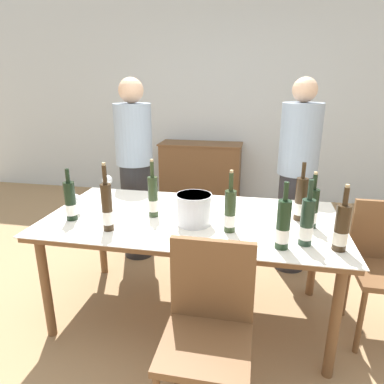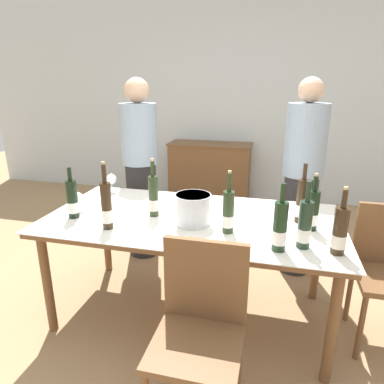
{
  "view_description": "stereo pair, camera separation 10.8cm",
  "coord_description": "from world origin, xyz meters",
  "views": [
    {
      "loc": [
        0.41,
        -2.1,
        1.62
      ],
      "look_at": [
        0.0,
        0.0,
        0.93
      ],
      "focal_mm": 32.0,
      "sensor_mm": 36.0,
      "label": 1
    },
    {
      "loc": [
        0.52,
        -2.07,
        1.62
      ],
      "look_at": [
        0.0,
        0.0,
        0.93
      ],
      "focal_mm": 32.0,
      "sensor_mm": 36.0,
      "label": 2
    }
  ],
  "objects": [
    {
      "name": "wine_bottle_0",
      "position": [
        0.27,
        -0.17,
        0.88
      ],
      "size": [
        0.07,
        0.07,
        0.38
      ],
      "color": "#28381E",
      "rests_on": "dining_table"
    },
    {
      "name": "back_wall",
      "position": [
        0.0,
        2.81,
        1.4
      ],
      "size": [
        8.0,
        0.1,
        2.8
      ],
      "color": "silver",
      "rests_on": "ground_plane"
    },
    {
      "name": "wine_bottle_6",
      "position": [
        0.76,
        -0.01,
        0.87
      ],
      "size": [
        0.07,
        0.07,
        0.36
      ],
      "color": "black",
      "rests_on": "dining_table"
    },
    {
      "name": "wine_bottle_3",
      "position": [
        -0.46,
        -0.3,
        0.9
      ],
      "size": [
        0.07,
        0.07,
        0.42
      ],
      "color": "#332314",
      "rests_on": "dining_table"
    },
    {
      "name": "wine_bottle_1",
      "position": [
        0.7,
        0.1,
        0.89
      ],
      "size": [
        0.08,
        0.08,
        0.39
      ],
      "color": "#332314",
      "rests_on": "dining_table"
    },
    {
      "name": "person_host",
      "position": [
        -0.69,
        0.79,
        0.84
      ],
      "size": [
        0.33,
        0.33,
        1.66
      ],
      "color": "#262628",
      "rests_on": "ground_plane"
    },
    {
      "name": "ground_plane",
      "position": [
        0.0,
        0.0,
        0.0
      ],
      "size": [
        12.0,
        12.0,
        0.0
      ],
      "primitive_type": "plane",
      "color": "#A37F56"
    },
    {
      "name": "wine_glass_2",
      "position": [
        0.77,
        0.24,
        0.84
      ],
      "size": [
        0.07,
        0.07,
        0.13
      ],
      "color": "white",
      "rests_on": "dining_table"
    },
    {
      "name": "wine_bottle_8",
      "position": [
        0.7,
        -0.27,
        0.88
      ],
      "size": [
        0.07,
        0.07,
        0.38
      ],
      "color": "#1E3323",
      "rests_on": "dining_table"
    },
    {
      "name": "wine_glass_0",
      "position": [
        -0.8,
        -0.08,
        0.85
      ],
      "size": [
        0.09,
        0.09,
        0.14
      ],
      "color": "white",
      "rests_on": "dining_table"
    },
    {
      "name": "wine_bottle_4",
      "position": [
        -0.77,
        -0.19,
        0.88
      ],
      "size": [
        0.07,
        0.07,
        0.35
      ],
      "color": "black",
      "rests_on": "dining_table"
    },
    {
      "name": "wine_bottle_5",
      "position": [
        0.57,
        -0.34,
        0.89
      ],
      "size": [
        0.08,
        0.08,
        0.38
      ],
      "color": "black",
      "rests_on": "dining_table"
    },
    {
      "name": "person_guest_left",
      "position": [
        0.74,
        0.83,
        0.84
      ],
      "size": [
        0.33,
        0.33,
        1.66
      ],
      "color": "#2D2D33",
      "rests_on": "ground_plane"
    },
    {
      "name": "ice_bucket",
      "position": [
        0.03,
        -0.1,
        0.86
      ],
      "size": [
        0.23,
        0.23,
        0.2
      ],
      "color": "silver",
      "rests_on": "dining_table"
    },
    {
      "name": "wine_bottle_7",
      "position": [
        0.87,
        -0.3,
        0.88
      ],
      "size": [
        0.08,
        0.08,
        0.37
      ],
      "color": "#332314",
      "rests_on": "dining_table"
    },
    {
      "name": "chair_near_front",
      "position": [
        0.23,
        -0.73,
        0.53
      ],
      "size": [
        0.42,
        0.42,
        0.91
      ],
      "color": "brown",
      "rests_on": "ground_plane"
    },
    {
      "name": "dining_table",
      "position": [
        0.0,
        0.0,
        0.69
      ],
      "size": [
        1.95,
        1.0,
        0.75
      ],
      "color": "brown",
      "rests_on": "ground_plane"
    },
    {
      "name": "wine_bottle_2",
      "position": [
        -0.26,
        -0.03,
        0.89
      ],
      "size": [
        0.07,
        0.07,
        0.39
      ],
      "color": "#28381E",
      "rests_on": "dining_table"
    },
    {
      "name": "sideboard_cabinet",
      "position": [
        -0.37,
        2.52,
        0.41
      ],
      "size": [
        1.13,
        0.46,
        0.82
      ],
      "color": "brown",
      "rests_on": "ground_plane"
    },
    {
      "name": "wine_glass_1",
      "position": [
        -0.77,
        0.38,
        0.86
      ],
      "size": [
        0.08,
        0.08,
        0.16
      ],
      "color": "white",
      "rests_on": "dining_table"
    }
  ]
}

